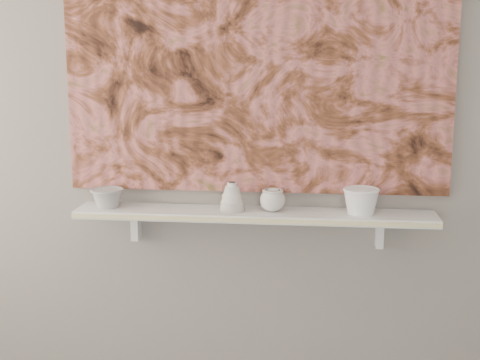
# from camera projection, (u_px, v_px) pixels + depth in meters

# --- Properties ---
(wall_back) EXTENTS (3.60, 0.00, 3.60)m
(wall_back) POSITION_uv_depth(u_px,v_px,m) (256.00, 100.00, 2.60)
(wall_back) COLOR gray
(wall_back) RESTS_ON floor
(shelf) EXTENTS (1.40, 0.18, 0.03)m
(shelf) POSITION_uv_depth(u_px,v_px,m) (254.00, 215.00, 2.60)
(shelf) COLOR white
(shelf) RESTS_ON wall_back
(shelf_stripe) EXTENTS (1.40, 0.01, 0.02)m
(shelf_stripe) POSITION_uv_depth(u_px,v_px,m) (252.00, 221.00, 2.51)
(shelf_stripe) COLOR beige
(shelf_stripe) RESTS_ON shelf
(bracket_left) EXTENTS (0.03, 0.06, 0.12)m
(bracket_left) POSITION_uv_depth(u_px,v_px,m) (136.00, 225.00, 2.73)
(bracket_left) COLOR white
(bracket_left) RESTS_ON wall_back
(bracket_right) EXTENTS (0.03, 0.06, 0.12)m
(bracket_right) POSITION_uv_depth(u_px,v_px,m) (379.00, 232.00, 2.62)
(bracket_right) COLOR white
(bracket_right) RESTS_ON wall_back
(painting) EXTENTS (1.50, 0.02, 1.10)m
(painting) POSITION_uv_depth(u_px,v_px,m) (256.00, 51.00, 2.55)
(painting) COLOR brown
(painting) RESTS_ON wall_back
(house_motif) EXTENTS (0.09, 0.00, 0.08)m
(house_motif) POSITION_uv_depth(u_px,v_px,m) (373.00, 133.00, 2.55)
(house_motif) COLOR black
(house_motif) RESTS_ON painting
(bowl_grey) EXTENTS (0.15, 0.15, 0.08)m
(bowl_grey) POSITION_uv_depth(u_px,v_px,m) (107.00, 198.00, 2.65)
(bowl_grey) COLOR gray
(bowl_grey) RESTS_ON shelf
(cup_cream) EXTENTS (0.11, 0.11, 0.09)m
(cup_cream) POSITION_uv_depth(u_px,v_px,m) (273.00, 200.00, 2.58)
(cup_cream) COLOR silver
(cup_cream) RESTS_ON shelf
(bell_vessel) EXTENTS (0.11, 0.11, 0.11)m
(bell_vessel) POSITION_uv_depth(u_px,v_px,m) (232.00, 196.00, 2.59)
(bell_vessel) COLOR beige
(bell_vessel) RESTS_ON shelf
(bowl_white) EXTENTS (0.18, 0.18, 0.10)m
(bowl_white) POSITION_uv_depth(u_px,v_px,m) (361.00, 201.00, 2.54)
(bowl_white) COLOR white
(bowl_white) RESTS_ON shelf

